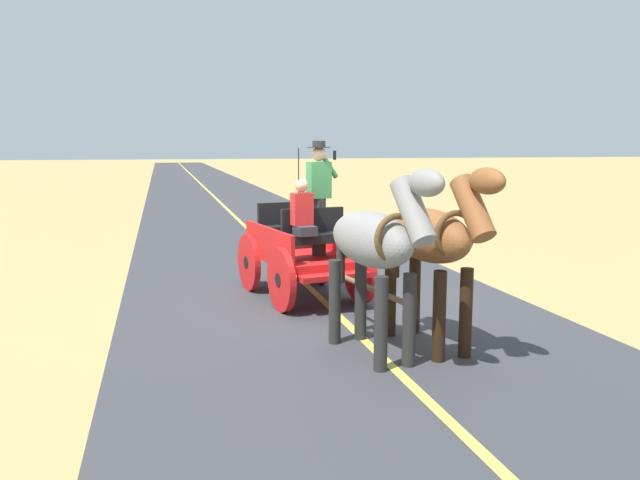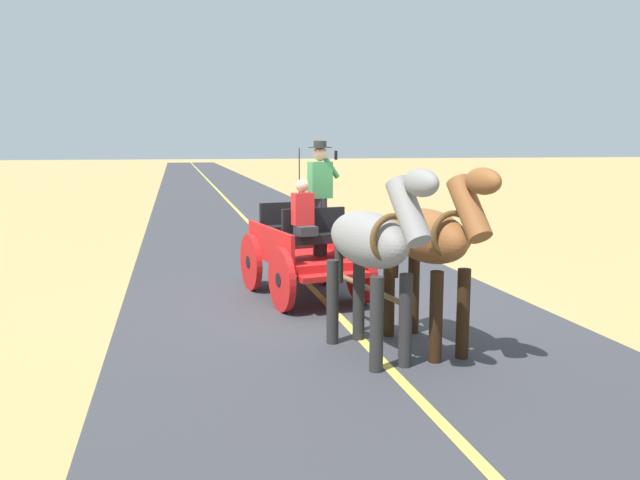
# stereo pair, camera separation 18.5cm
# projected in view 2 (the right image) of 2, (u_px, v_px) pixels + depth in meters

# --- Properties ---
(ground_plane) EXTENTS (200.00, 200.00, 0.00)m
(ground_plane) POSITION_uv_depth(u_px,v_px,m) (325.00, 302.00, 10.02)
(ground_plane) COLOR tan
(road_surface) EXTENTS (6.18, 160.00, 0.01)m
(road_surface) POSITION_uv_depth(u_px,v_px,m) (325.00, 302.00, 10.02)
(road_surface) COLOR #38383D
(road_surface) RESTS_ON ground
(road_centre_stripe) EXTENTS (0.12, 160.00, 0.00)m
(road_centre_stripe) POSITION_uv_depth(u_px,v_px,m) (325.00, 301.00, 10.02)
(road_centre_stripe) COLOR #DBCC4C
(road_centre_stripe) RESTS_ON road_surface
(horse_drawn_carriage) EXTENTS (1.82, 4.51, 2.50)m
(horse_drawn_carriage) POSITION_uv_depth(u_px,v_px,m) (306.00, 247.00, 10.22)
(horse_drawn_carriage) COLOR red
(horse_drawn_carriage) RESTS_ON ground
(horse_near_side) EXTENTS (0.82, 2.15, 2.21)m
(horse_near_side) POSITION_uv_depth(u_px,v_px,m) (431.00, 241.00, 7.53)
(horse_near_side) COLOR brown
(horse_near_side) RESTS_ON ground
(horse_off_side) EXTENTS (0.87, 2.15, 2.21)m
(horse_off_side) POSITION_uv_depth(u_px,v_px,m) (373.00, 244.00, 7.23)
(horse_off_side) COLOR gray
(horse_off_side) RESTS_ON ground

